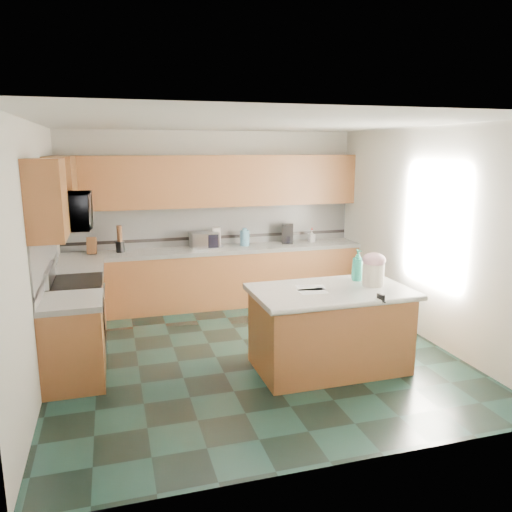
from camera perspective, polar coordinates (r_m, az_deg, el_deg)
name	(u,v)px	position (r m, az deg, el deg)	size (l,w,h in m)	color
floor	(252,353)	(6.15, -0.44, -11.00)	(4.60, 4.60, 0.00)	black
ceiling	(252,123)	(5.67, -0.48, 14.99)	(4.60, 4.60, 0.00)	white
wall_back	(212,218)	(7.99, -5.01, 4.38)	(4.60, 0.04, 2.70)	white
wall_front	(340,300)	(3.65, 9.58, -5.01)	(4.60, 0.04, 2.70)	white
wall_left	(35,255)	(5.60, -23.93, 0.11)	(0.04, 4.60, 2.70)	white
wall_right	(426,234)	(6.76, 18.83, 2.39)	(0.04, 4.60, 2.70)	white
back_base_cab	(217,278)	(7.86, -4.43, -2.58)	(4.60, 0.60, 0.86)	brown
back_countertop	(217,250)	(7.76, -4.49, 0.71)	(4.60, 0.64, 0.06)	white
back_upper_cab	(214,181)	(7.75, -4.82, 8.53)	(4.60, 0.33, 0.78)	brown
back_backsplash	(213,225)	(7.98, -4.95, 3.53)	(4.60, 0.02, 0.63)	silver
back_accent_band	(213,237)	(8.00, -4.92, 2.15)	(4.60, 0.01, 0.05)	black
left_base_cab_rear	(81,302)	(7.04, -19.39, -4.99)	(0.60, 0.82, 0.86)	brown
left_counter_rear	(78,268)	(6.92, -19.65, -1.34)	(0.64, 0.82, 0.06)	white
left_base_cab_front	(73,344)	(5.59, -20.14, -9.46)	(0.60, 0.72, 0.86)	brown
left_counter_front	(70,302)	(5.44, -20.49, -4.94)	(0.64, 0.72, 0.06)	white
left_backsplash	(46,255)	(6.16, -22.90, 0.09)	(0.02, 2.30, 0.63)	silver
left_accent_band	(48,272)	(6.20, -22.70, -1.67)	(0.01, 2.30, 0.05)	black
left_upper_cab_rear	(62,187)	(6.91, -21.33, 7.34)	(0.33, 1.09, 0.78)	brown
left_upper_cab_front	(47,199)	(5.26, -22.80, 6.00)	(0.33, 0.72, 0.78)	brown
range_body	(77,321)	(6.28, -19.74, -6.96)	(0.60, 0.76, 0.88)	#B7B7BC
range_oven_door	(103,321)	(6.28, -17.05, -7.16)	(0.02, 0.68, 0.55)	black
range_cooktop	(74,283)	(6.15, -20.04, -2.90)	(0.62, 0.78, 0.04)	black
range_handle	(104,291)	(6.17, -16.99, -3.81)	(0.02, 0.02, 0.66)	#B7B7BC
range_backguard	(49,274)	(6.15, -22.53, -1.94)	(0.06, 0.76, 0.18)	#B7B7BC
microwave	(69,211)	(6.00, -20.61, 4.81)	(0.73, 0.50, 0.41)	#B7B7BC
island_base	(329,331)	(5.67, 8.38, -8.52)	(1.62, 0.92, 0.86)	brown
island_top	(331,292)	(5.53, 8.53, -4.04)	(1.72, 1.02, 0.06)	white
island_bullnose	(352,305)	(5.09, 10.94, -5.55)	(0.06, 0.06, 1.72)	white
treat_jar	(373,274)	(5.72, 13.24, -2.06)	(0.24, 0.24, 0.25)	silver
treat_jar_lid	(374,260)	(5.69, 13.32, -0.44)	(0.26, 0.26, 0.16)	#D192A2
treat_jar_knob	(374,255)	(5.67, 13.35, 0.09)	(0.03, 0.03, 0.09)	tan
treat_jar_knob_end_l	(371,255)	(5.65, 12.96, 0.07)	(0.05, 0.05, 0.05)	tan
treat_jar_knob_end_r	(378,255)	(5.70, 13.73, 0.12)	(0.05, 0.05, 0.05)	tan
soap_bottle_island	(358,265)	(5.89, 11.54, -1.03)	(0.14, 0.14, 0.36)	teal
paper_sheet_a	(312,291)	(5.40, 6.46, -4.03)	(0.30, 0.22, 0.00)	white
paper_sheet_b	(311,288)	(5.54, 6.27, -3.62)	(0.32, 0.24, 0.00)	white
clamp_body	(381,298)	(5.25, 14.07, -4.70)	(0.03, 0.09, 0.08)	black
clamp_handle	(383,302)	(5.21, 14.36, -5.07)	(0.01, 0.01, 0.06)	black
knife_block	(92,246)	(7.63, -18.26, 1.11)	(0.13, 0.11, 0.24)	#472814
utensil_crock	(120,247)	(7.66, -15.26, 1.02)	(0.13, 0.13, 0.16)	black
utensil_bundle	(119,234)	(7.63, -15.34, 2.49)	(0.08, 0.08, 0.24)	#472814
toaster_oven	(204,240)	(7.74, -5.92, 1.81)	(0.42, 0.29, 0.25)	#B7B7BC
toaster_oven_door	(206,242)	(7.61, -5.74, 1.64)	(0.38, 0.01, 0.21)	black
paper_towel	(216,237)	(7.82, -4.54, 2.16)	(0.13, 0.13, 0.30)	white
paper_towel_base	(217,246)	(7.85, -4.52, 1.13)	(0.20, 0.20, 0.01)	#B7B7BC
water_jug	(245,238)	(7.89, -1.31, 2.07)	(0.15, 0.15, 0.25)	#61A3C4
water_jug_neck	(245,229)	(7.87, -1.31, 3.07)	(0.07, 0.07, 0.04)	#61A3C4
coffee_maker	(287,234)	(8.12, 3.62, 2.55)	(0.18, 0.20, 0.31)	black
coffee_carafe	(288,240)	(8.09, 3.72, 1.87)	(0.13, 0.13, 0.13)	black
soap_bottle_back	(312,236)	(8.25, 6.39, 2.28)	(0.09, 0.09, 0.20)	white
soap_back_cap	(312,229)	(8.23, 6.41, 3.08)	(0.02, 0.02, 0.03)	red
window_light_proxy	(434,225)	(6.56, 19.70, 3.38)	(0.02, 1.40, 1.10)	white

